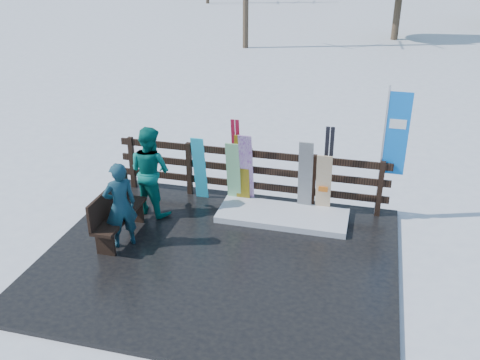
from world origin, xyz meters
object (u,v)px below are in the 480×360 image
(snowboard_5, at_px, (324,184))
(rental_flag, at_px, (393,139))
(snowboard_4, at_px, (305,177))
(person_back, at_px, (150,171))
(snowboard_3, at_px, (246,170))
(bench, at_px, (116,212))
(snowboard_2, at_px, (242,170))
(snowboard_1, at_px, (233,173))
(snowboard_0, at_px, (200,169))
(person_front, at_px, (120,205))

(snowboard_5, bearing_deg, rental_flag, 12.73)
(snowboard_4, relative_size, person_back, 0.86)
(snowboard_5, bearing_deg, snowboard_4, -180.00)
(snowboard_3, distance_m, person_back, 1.89)
(bench, bearing_deg, snowboard_4, 29.70)
(snowboard_2, height_order, person_back, person_back)
(snowboard_2, height_order, snowboard_4, snowboard_2)
(snowboard_1, height_order, snowboard_4, snowboard_4)
(snowboard_0, distance_m, person_front, 2.17)
(snowboard_0, height_order, snowboard_4, snowboard_4)
(snowboard_1, xyz_separation_m, snowboard_3, (0.27, -0.00, 0.11))
(bench, distance_m, person_front, 0.42)
(rental_flag, bearing_deg, person_back, -167.29)
(snowboard_1, distance_m, person_front, 2.51)
(snowboard_5, bearing_deg, snowboard_1, 180.00)
(snowboard_2, bearing_deg, person_back, -155.92)
(bench, distance_m, snowboard_1, 2.49)
(person_front, bearing_deg, snowboard_3, -173.83)
(snowboard_4, xyz_separation_m, snowboard_5, (0.36, 0.00, -0.11))
(snowboard_0, relative_size, person_front, 0.90)
(snowboard_4, height_order, person_front, person_front)
(rental_flag, bearing_deg, snowboard_3, -174.36)
(bench, height_order, snowboard_4, snowboard_4)
(snowboard_3, height_order, person_front, person_front)
(snowboard_2, relative_size, snowboard_4, 1.01)
(person_back, bearing_deg, snowboard_4, -145.74)
(snowboard_3, xyz_separation_m, person_front, (-1.76, -2.02, 0.01))
(snowboard_3, distance_m, person_front, 2.68)
(snowboard_5, relative_size, rental_flag, 0.51)
(bench, height_order, snowboard_0, snowboard_0)
(snowboard_3, xyz_separation_m, rental_flag, (2.74, 0.27, 0.82))
(person_back, bearing_deg, snowboard_0, -115.58)
(snowboard_3, height_order, snowboard_4, snowboard_3)
(snowboard_2, distance_m, person_back, 1.82)
(snowboard_2, bearing_deg, person_front, -129.58)
(snowboard_1, distance_m, person_back, 1.66)
(bench, xyz_separation_m, person_front, (0.23, -0.22, 0.28))
(snowboard_4, height_order, rental_flag, rental_flag)
(snowboard_3, relative_size, person_back, 0.90)
(snowboard_2, height_order, snowboard_3, snowboard_3)
(snowboard_3, relative_size, snowboard_4, 1.05)
(snowboard_5, xyz_separation_m, person_back, (-3.28, -0.74, 0.24))
(snowboard_2, bearing_deg, rental_flag, 5.47)
(snowboard_0, relative_size, rental_flag, 0.55)
(snowboard_0, distance_m, snowboard_4, 2.16)
(snowboard_3, bearing_deg, person_front, -130.97)
(bench, height_order, snowboard_1, snowboard_1)
(bench, distance_m, snowboard_5, 3.96)
(snowboard_4, bearing_deg, snowboard_5, 0.00)
(snowboard_1, distance_m, snowboard_4, 1.45)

